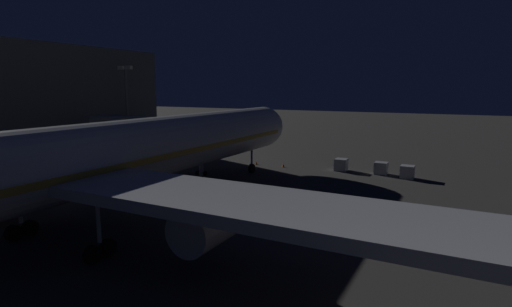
# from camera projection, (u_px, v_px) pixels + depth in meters

# --- Properties ---
(ground_plane) EXTENTS (320.00, 320.00, 0.00)m
(ground_plane) POSITION_uv_depth(u_px,v_px,m) (182.00, 200.00, 40.76)
(ground_plane) COLOR #383533
(airliner_at_gate) EXTENTS (57.75, 69.23, 18.42)m
(airliner_at_gate) POSITION_uv_depth(u_px,v_px,m) (64.00, 166.00, 28.44)
(airliner_at_gate) COLOR silver
(airliner_at_gate) RESTS_ON ground_plane
(jet_bridge) EXTENTS (21.71, 3.40, 7.44)m
(jet_bridge) POSITION_uv_depth(u_px,v_px,m) (161.00, 128.00, 54.44)
(jet_bridge) COLOR #9E9E99
(jet_bridge) RESTS_ON ground_plane
(apron_floodlight_mast) EXTENTS (2.90, 0.50, 14.86)m
(apron_floodlight_mast) POSITION_uv_depth(u_px,v_px,m) (127.00, 103.00, 67.05)
(apron_floodlight_mast) COLOR #59595E
(apron_floodlight_mast) RESTS_ON ground_plane
(baggage_container_near_belt) EXTENTS (1.63, 1.50, 1.60)m
(baggage_container_near_belt) POSITION_uv_depth(u_px,v_px,m) (381.00, 168.00, 52.89)
(baggage_container_near_belt) COLOR #B7BABF
(baggage_container_near_belt) RESTS_ON ground_plane
(baggage_container_mid_row) EXTENTS (1.65, 1.59, 1.63)m
(baggage_container_mid_row) POSITION_uv_depth(u_px,v_px,m) (407.00, 172.00, 50.49)
(baggage_container_mid_row) COLOR #B7BABF
(baggage_container_mid_row) RESTS_ON ground_plane
(baggage_container_far_row) EXTENTS (1.59, 1.71, 1.64)m
(baggage_container_far_row) POSITION_uv_depth(u_px,v_px,m) (341.00, 165.00, 55.25)
(baggage_container_far_row) COLOR #B7BABF
(baggage_container_far_row) RESTS_ON ground_plane
(traffic_cone_nose_port) EXTENTS (0.36, 0.36, 0.55)m
(traffic_cone_nose_port) POSITION_uv_depth(u_px,v_px,m) (283.00, 165.00, 57.69)
(traffic_cone_nose_port) COLOR orange
(traffic_cone_nose_port) RESTS_ON ground_plane
(traffic_cone_nose_starboard) EXTENTS (0.36, 0.36, 0.55)m
(traffic_cone_nose_starboard) POSITION_uv_depth(u_px,v_px,m) (256.00, 163.00, 59.70)
(traffic_cone_nose_starboard) COLOR orange
(traffic_cone_nose_starboard) RESTS_ON ground_plane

